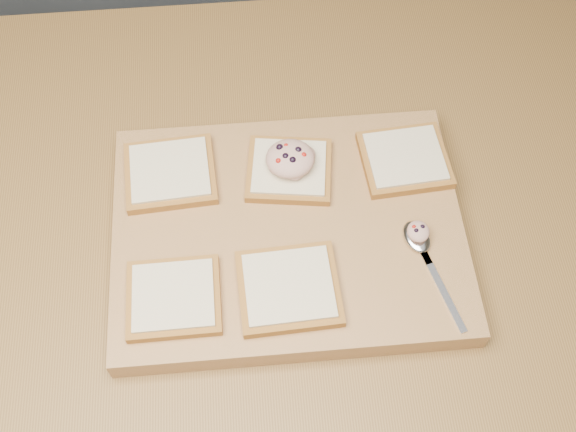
% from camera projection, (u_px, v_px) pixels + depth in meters
% --- Properties ---
extents(ground, '(4.00, 4.00, 0.00)m').
position_uv_depth(ground, '(303.00, 398.00, 1.76)').
color(ground, '#515459').
rests_on(ground, ground).
extents(island_counter, '(2.00, 0.80, 0.90)m').
position_uv_depth(island_counter, '(307.00, 328.00, 1.37)').
color(island_counter, slate).
rests_on(island_counter, ground).
extents(cutting_board, '(0.45, 0.34, 0.04)m').
position_uv_depth(cutting_board, '(288.00, 233.00, 0.94)').
color(cutting_board, '#B77B4E').
rests_on(cutting_board, island_counter).
extents(bread_far_left, '(0.12, 0.12, 0.02)m').
position_uv_depth(bread_far_left, '(170.00, 173.00, 0.96)').
color(bread_far_left, olive).
rests_on(bread_far_left, cutting_board).
extents(bread_far_center, '(0.12, 0.12, 0.02)m').
position_uv_depth(bread_far_center, '(289.00, 170.00, 0.96)').
color(bread_far_center, olive).
rests_on(bread_far_center, cutting_board).
extents(bread_far_right, '(0.12, 0.11, 0.02)m').
position_uv_depth(bread_far_right, '(405.00, 159.00, 0.97)').
color(bread_far_right, olive).
rests_on(bread_far_right, cutting_board).
extents(bread_near_left, '(0.11, 0.10, 0.02)m').
position_uv_depth(bread_near_left, '(174.00, 297.00, 0.87)').
color(bread_near_left, olive).
rests_on(bread_near_left, cutting_board).
extents(bread_near_center, '(0.13, 0.12, 0.02)m').
position_uv_depth(bread_near_center, '(289.00, 288.00, 0.87)').
color(bread_near_center, olive).
rests_on(bread_near_center, cutting_board).
extents(tuna_salad_dollop, '(0.06, 0.06, 0.03)m').
position_uv_depth(tuna_salad_dollop, '(290.00, 158.00, 0.94)').
color(tuna_salad_dollop, '#D59E88').
rests_on(tuna_salad_dollop, bread_far_center).
extents(spoon, '(0.06, 0.16, 0.01)m').
position_uv_depth(spoon, '(420.00, 245.00, 0.91)').
color(spoon, silver).
rests_on(spoon, cutting_board).
extents(spoon_salad, '(0.03, 0.03, 0.02)m').
position_uv_depth(spoon_salad, '(418.00, 231.00, 0.90)').
color(spoon_salad, '#D59E88').
rests_on(spoon_salad, spoon).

